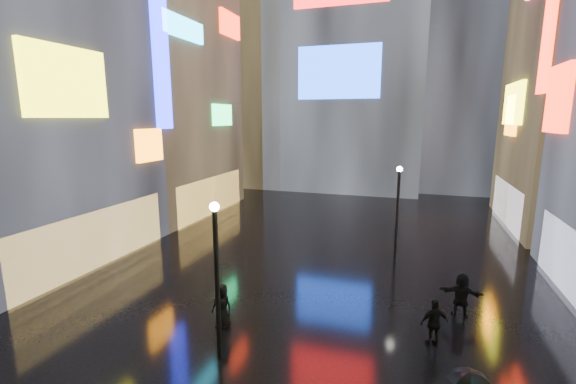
% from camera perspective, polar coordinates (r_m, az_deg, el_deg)
% --- Properties ---
extents(ground, '(140.00, 140.00, 0.00)m').
position_cam_1_polar(ground, '(22.94, 6.27, -8.70)').
color(ground, black).
rests_on(ground, ground).
extents(building_left_mid, '(10.28, 12.70, 24.00)m').
position_cam_1_polar(building_left_mid, '(25.69, -36.72, 18.48)').
color(building_left_mid, black).
rests_on(building_left_mid, ground).
extents(building_left_far, '(10.28, 12.00, 22.00)m').
position_cam_1_polar(building_left_far, '(34.07, -19.36, 15.89)').
color(building_left_far, black).
rests_on(building_left_far, ground).
extents(tower_flank_right, '(12.00, 12.00, 34.00)m').
position_cam_1_polar(tower_flank_right, '(48.33, 25.03, 21.08)').
color(tower_flank_right, black).
rests_on(tower_flank_right, ground).
extents(tower_flank_left, '(10.00, 10.00, 26.00)m').
position_cam_1_polar(tower_flank_left, '(47.20, -5.13, 17.35)').
color(tower_flank_left, black).
rests_on(tower_flank_left, ground).
extents(lamp_near, '(0.30, 0.30, 5.20)m').
position_cam_1_polar(lamp_near, '(12.41, -10.50, -11.69)').
color(lamp_near, black).
rests_on(lamp_near, ground).
extents(lamp_far, '(0.30, 0.30, 5.20)m').
position_cam_1_polar(lamp_far, '(21.31, 15.90, -2.33)').
color(lamp_far, black).
rests_on(lamp_far, ground).
extents(pedestrian_3, '(1.06, 0.76, 1.67)m').
position_cam_1_polar(pedestrian_3, '(14.67, 20.86, -17.65)').
color(pedestrian_3, black).
rests_on(pedestrian_3, ground).
extents(pedestrian_4, '(0.87, 0.62, 1.67)m').
position_cam_1_polar(pedestrian_4, '(15.07, -9.75, -16.25)').
color(pedestrian_4, black).
rests_on(pedestrian_4, ground).
extents(pedestrian_5, '(1.65, 0.62, 1.75)m').
position_cam_1_polar(pedestrian_5, '(16.95, 24.28, -13.75)').
color(pedestrian_5, black).
rests_on(pedestrian_5, ground).
extents(umbrella_2, '(1.24, 1.23, 0.86)m').
position_cam_1_polar(umbrella_2, '(14.54, -9.91, -11.81)').
color(umbrella_2, black).
rests_on(umbrella_2, pedestrian_4).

